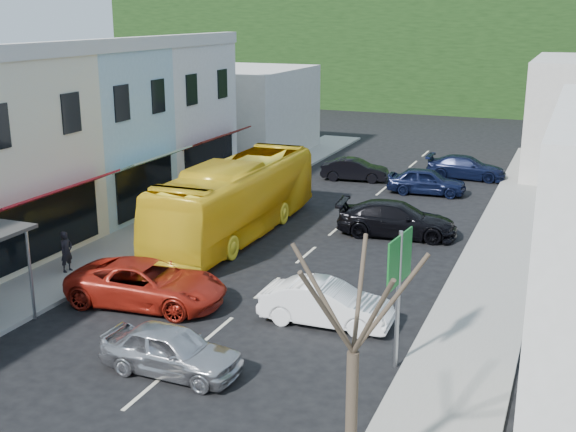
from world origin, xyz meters
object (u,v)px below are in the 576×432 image
object	(u,v)px
car_white	(326,304)
direction_sign	(398,301)
street_tree	(353,352)
car_red	(148,285)
car_silver	(171,350)
pedestrian_left	(66,250)
traffic_signal	(524,129)
bus	(236,201)

from	to	relation	value
car_white	direction_sign	size ratio (longest dim) A/B	1.09
street_tree	car_red	bearing A→B (deg)	142.81
car_silver	car_red	world-z (taller)	same
pedestrian_left	traffic_signal	size ratio (longest dim) A/B	0.37
car_silver	traffic_signal	size ratio (longest dim) A/B	0.96
street_tree	direction_sign	bearing A→B (deg)	94.83
bus	car_silver	size ratio (longest dim) A/B	2.64
car_silver	direction_sign	xyz separation A→B (m)	(5.68, 2.67, 1.31)
car_red	direction_sign	world-z (taller)	direction_sign
car_red	pedestrian_left	size ratio (longest dim) A/B	2.71
street_tree	pedestrian_left	bearing A→B (deg)	148.56
car_silver	car_red	distance (m)	5.14
pedestrian_left	bus	bearing A→B (deg)	-23.13
pedestrian_left	street_tree	world-z (taller)	street_tree
car_silver	street_tree	distance (m)	7.45
car_white	car_red	bearing A→B (deg)	95.38
car_white	pedestrian_left	distance (m)	10.64
direction_sign	car_silver	bearing A→B (deg)	-148.63
car_red	pedestrian_left	world-z (taller)	pedestrian_left
car_silver	bus	bearing A→B (deg)	19.03
direction_sign	traffic_signal	distance (m)	31.40
car_silver	pedestrian_left	distance (m)	9.34
car_silver	car_red	size ratio (longest dim) A/B	0.96
car_red	traffic_signal	bearing A→B (deg)	-23.14
car_white	traffic_signal	distance (m)	29.63
direction_sign	street_tree	bearing A→B (deg)	-79.00
car_white	street_tree	xyz separation A→B (m)	(3.29, -7.95, 2.58)
car_red	traffic_signal	xyz separation A→B (m)	(9.78, 30.12, 1.60)
car_white	direction_sign	bearing A→B (deg)	-127.59
pedestrian_left	direction_sign	size ratio (longest dim) A/B	0.42
bus	car_white	size ratio (longest dim) A/B	2.64
car_red	car_silver	bearing A→B (deg)	-145.27
car_silver	street_tree	xyz separation A→B (m)	(6.18, -3.25, 2.58)
direction_sign	pedestrian_left	bearing A→B (deg)	175.28
pedestrian_left	direction_sign	xyz separation A→B (m)	(13.41, -2.58, 1.01)
car_red	street_tree	bearing A→B (deg)	-132.35
traffic_signal	direction_sign	bearing A→B (deg)	113.04
traffic_signal	car_silver	bearing A→B (deg)	103.72
traffic_signal	street_tree	bearing A→B (deg)	114.03
car_white	pedestrian_left	size ratio (longest dim) A/B	2.59
pedestrian_left	direction_sign	bearing A→B (deg)	-96.47
direction_sign	street_tree	size ratio (longest dim) A/B	0.61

